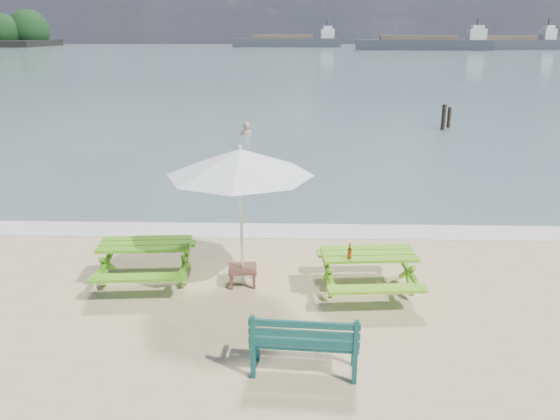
{
  "coord_description": "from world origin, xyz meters",
  "views": [
    {
      "loc": [
        -0.07,
        -6.25,
        4.06
      ],
      "look_at": [
        -0.33,
        3.0,
        1.0
      ],
      "focal_mm": 35.0,
      "sensor_mm": 36.0,
      "label": 1
    }
  ],
  "objects_px": {
    "park_bench": "(304,353)",
    "side_table": "(243,275)",
    "beer_bottle": "(349,253)",
    "picnic_table_left": "(147,263)",
    "picnic_table_right": "(368,273)",
    "patio_umbrella": "(240,162)",
    "swimmer": "(246,141)"
  },
  "relations": [
    {
      "from": "park_bench",
      "to": "side_table",
      "type": "relative_size",
      "value": 2.67
    },
    {
      "from": "side_table",
      "to": "beer_bottle",
      "type": "height_order",
      "value": "beer_bottle"
    },
    {
      "from": "park_bench",
      "to": "beer_bottle",
      "type": "xyz_separation_m",
      "value": [
        0.72,
        1.93,
        0.54
      ]
    },
    {
      "from": "picnic_table_left",
      "to": "picnic_table_right",
      "type": "distance_m",
      "value": 3.67
    },
    {
      "from": "picnic_table_right",
      "to": "patio_umbrella",
      "type": "xyz_separation_m",
      "value": [
        -2.04,
        0.25,
        1.76
      ]
    },
    {
      "from": "park_bench",
      "to": "patio_umbrella",
      "type": "distance_m",
      "value": 3.21
    },
    {
      "from": "patio_umbrella",
      "to": "park_bench",
      "type": "bearing_deg",
      "value": -67.74
    },
    {
      "from": "park_bench",
      "to": "patio_umbrella",
      "type": "height_order",
      "value": "patio_umbrella"
    },
    {
      "from": "picnic_table_left",
      "to": "picnic_table_right",
      "type": "relative_size",
      "value": 1.01
    },
    {
      "from": "picnic_table_left",
      "to": "park_bench",
      "type": "relative_size",
      "value": 1.31
    },
    {
      "from": "picnic_table_left",
      "to": "side_table",
      "type": "xyz_separation_m",
      "value": [
        1.61,
        -0.03,
        -0.18
      ]
    },
    {
      "from": "picnic_table_right",
      "to": "beer_bottle",
      "type": "relative_size",
      "value": 6.9
    },
    {
      "from": "side_table",
      "to": "swimmer",
      "type": "height_order",
      "value": "swimmer"
    },
    {
      "from": "park_bench",
      "to": "side_table",
      "type": "distance_m",
      "value": 2.63
    },
    {
      "from": "patio_umbrella",
      "to": "picnic_table_left",
      "type": "bearing_deg",
      "value": 178.81
    },
    {
      "from": "picnic_table_left",
      "to": "patio_umbrella",
      "type": "bearing_deg",
      "value": -1.19
    },
    {
      "from": "picnic_table_right",
      "to": "side_table",
      "type": "height_order",
      "value": "picnic_table_right"
    },
    {
      "from": "picnic_table_right",
      "to": "patio_umbrella",
      "type": "bearing_deg",
      "value": 172.89
    },
    {
      "from": "swimmer",
      "to": "beer_bottle",
      "type": "bearing_deg",
      "value": -78.73
    },
    {
      "from": "park_bench",
      "to": "beer_bottle",
      "type": "relative_size",
      "value": 5.34
    },
    {
      "from": "park_bench",
      "to": "picnic_table_right",
      "type": "bearing_deg",
      "value": 64.32
    },
    {
      "from": "picnic_table_right",
      "to": "swimmer",
      "type": "relative_size",
      "value": 1.09
    },
    {
      "from": "beer_bottle",
      "to": "swimmer",
      "type": "relative_size",
      "value": 0.16
    },
    {
      "from": "patio_umbrella",
      "to": "beer_bottle",
      "type": "relative_size",
      "value": 10.01
    },
    {
      "from": "patio_umbrella",
      "to": "swimmer",
      "type": "height_order",
      "value": "patio_umbrella"
    },
    {
      "from": "park_bench",
      "to": "patio_umbrella",
      "type": "relative_size",
      "value": 0.53
    },
    {
      "from": "side_table",
      "to": "swimmer",
      "type": "bearing_deg",
      "value": 94.75
    },
    {
      "from": "patio_umbrella",
      "to": "side_table",
      "type": "bearing_deg",
      "value": -63.43
    },
    {
      "from": "picnic_table_right",
      "to": "beer_bottle",
      "type": "distance_m",
      "value": 0.61
    },
    {
      "from": "picnic_table_right",
      "to": "swimmer",
      "type": "xyz_separation_m",
      "value": [
        -3.2,
        14.12,
        -0.64
      ]
    },
    {
      "from": "park_bench",
      "to": "side_table",
      "type": "bearing_deg",
      "value": 112.26
    },
    {
      "from": "beer_bottle",
      "to": "picnic_table_right",
      "type": "bearing_deg",
      "value": 36.98
    }
  ]
}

